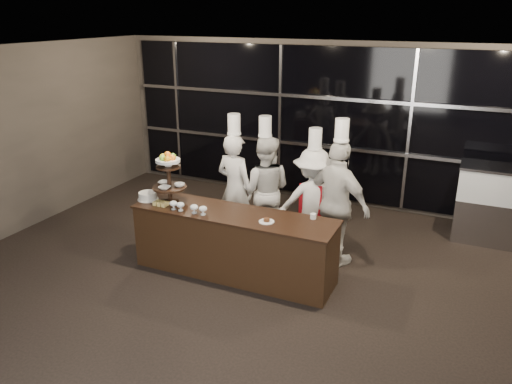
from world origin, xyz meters
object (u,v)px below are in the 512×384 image
at_px(layer_cake, 148,196).
at_px(chef_a, 235,187).
at_px(chef_c, 313,201).
at_px(display_stand, 169,174).
at_px(display_case, 506,202).
at_px(buffet_counter, 234,243).
at_px(chef_b, 265,189).
at_px(chef_d, 337,203).

relative_size(layer_cake, chef_a, 0.15).
bearing_deg(chef_c, display_stand, -147.71).
bearing_deg(layer_cake, display_case, 29.50).
relative_size(layer_cake, chef_c, 0.16).
bearing_deg(buffet_counter, display_stand, -179.99).
xyz_separation_m(chef_b, chef_d, (1.23, -0.28, 0.06)).
bearing_deg(chef_c, layer_cake, -151.14).
bearing_deg(chef_d, chef_a, 176.76).
xyz_separation_m(display_stand, chef_a, (0.53, 0.98, -0.44)).
distance_m(buffet_counter, display_case, 4.31).
relative_size(buffet_counter, chef_c, 1.48).
relative_size(display_case, chef_c, 0.75).
distance_m(display_stand, display_case, 5.17).
distance_m(buffet_counter, chef_a, 1.17).
relative_size(buffet_counter, chef_b, 1.41).
bearing_deg(display_stand, chef_d, 22.08).
relative_size(layer_cake, display_case, 0.21).
xyz_separation_m(display_stand, chef_c, (1.76, 1.11, -0.52)).
xyz_separation_m(buffet_counter, display_case, (3.40, 2.64, 0.22)).
distance_m(buffet_counter, layer_cake, 1.44).
bearing_deg(chef_d, chef_b, 167.30).
xyz_separation_m(display_case, chef_c, (-2.64, -1.52, 0.14)).
distance_m(buffet_counter, chef_c, 1.39).
bearing_deg(display_case, chef_a, -156.84).
height_order(display_stand, layer_cake, display_stand).
bearing_deg(display_stand, chef_c, 32.29).
xyz_separation_m(chef_c, chef_d, (0.43, -0.22, 0.11)).
relative_size(layer_cake, chef_d, 0.14).
bearing_deg(chef_d, display_stand, -157.92).
relative_size(buffet_counter, chef_a, 1.39).
xyz_separation_m(display_stand, display_case, (4.40, 2.64, -0.65)).
bearing_deg(layer_cake, chef_b, 42.93).
distance_m(display_stand, layer_cake, 0.51).
bearing_deg(layer_cake, buffet_counter, 2.12).
distance_m(layer_cake, chef_a, 1.36).
bearing_deg(chef_d, chef_c, 152.93).
xyz_separation_m(display_case, chef_a, (-3.86, -1.65, 0.21)).
height_order(layer_cake, display_case, display_case).
bearing_deg(display_stand, buffet_counter, 0.01).
height_order(chef_a, chef_b, chef_a).
relative_size(display_case, chef_b, 0.71).
bearing_deg(buffet_counter, chef_a, 115.35).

